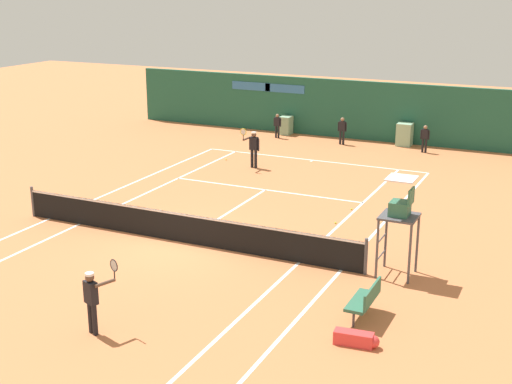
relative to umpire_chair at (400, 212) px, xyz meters
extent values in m
plane|color=#C67042|center=(-6.80, -0.34, -1.85)|extent=(80.00, 80.00, 0.00)
cube|color=white|center=(-6.80, 11.36, -1.85)|extent=(10.60, 0.10, 0.01)
cube|color=white|center=(-12.10, -0.34, -1.85)|extent=(0.10, 23.40, 0.01)
cube|color=white|center=(-10.80, -0.34, -1.85)|extent=(0.10, 23.40, 0.01)
cube|color=white|center=(-2.80, -0.34, -1.85)|extent=(0.10, 23.40, 0.01)
cube|color=white|center=(-1.50, -0.34, -1.85)|extent=(0.10, 23.40, 0.01)
cube|color=white|center=(-6.80, 6.06, -1.85)|extent=(8.00, 0.10, 0.01)
cube|color=white|center=(-6.80, 2.86, -1.85)|extent=(0.10, 6.40, 0.01)
cube|color=white|center=(-6.80, 11.21, -1.85)|extent=(0.10, 0.24, 0.01)
cylinder|color=#4C4C51|center=(-12.80, -0.34, -1.31)|extent=(0.10, 0.10, 1.07)
cylinder|color=#4C4C51|center=(-0.80, -0.34, -1.31)|extent=(0.10, 0.10, 1.07)
cube|color=black|center=(-6.80, -0.34, -1.37)|extent=(12.00, 0.03, 0.95)
cube|color=white|center=(-6.80, -0.34, -0.93)|extent=(12.00, 0.04, 0.06)
cube|color=#1E5642|center=(-6.80, 16.66, -0.33)|extent=(25.00, 0.24, 3.03)
cube|color=#2D6BA8|center=(-12.44, 16.52, 0.56)|extent=(2.29, 0.02, 0.44)
cube|color=#2D6BA8|center=(-10.43, 16.52, 0.54)|extent=(2.28, 0.02, 0.44)
cube|color=#8CB793|center=(-10.15, 16.11, -1.36)|extent=(0.56, 0.70, 0.98)
cube|color=#8CB793|center=(-3.73, 16.11, -1.28)|extent=(0.73, 0.70, 1.14)
cylinder|color=#47474C|center=(-0.46, -0.45, -1.00)|extent=(0.07, 0.07, 1.70)
cylinder|color=#47474C|center=(-0.46, 0.45, -1.00)|extent=(0.07, 0.07, 1.70)
cylinder|color=#47474C|center=(0.44, -0.45, -1.00)|extent=(0.07, 0.07, 1.70)
cylinder|color=#47474C|center=(0.44, 0.45, -1.00)|extent=(0.07, 0.07, 1.70)
cylinder|color=#47474C|center=(-0.46, 0.00, -1.34)|extent=(0.04, 0.81, 0.04)
cylinder|color=#47474C|center=(-0.46, 0.00, -0.83)|extent=(0.04, 0.81, 0.04)
cube|color=#47474C|center=(-0.01, 0.00, -0.12)|extent=(1.00, 1.00, 0.06)
cube|color=#2D664C|center=(-0.01, 0.00, 0.11)|extent=(0.52, 0.56, 0.40)
cube|color=#2D664C|center=(0.28, 0.00, 0.48)|extent=(0.06, 0.56, 0.45)
cube|color=white|center=(-0.01, 0.00, 0.96)|extent=(0.76, 0.80, 0.04)
cylinder|color=#38383D|center=(-0.14, -3.50, -1.66)|extent=(0.06, 0.06, 0.38)
cylinder|color=#38383D|center=(-0.14, -2.34, -1.66)|extent=(0.06, 0.06, 0.38)
cube|color=#2D664C|center=(-0.14, -2.92, -1.43)|extent=(0.48, 1.32, 0.08)
cube|color=#2D664C|center=(0.13, -2.92, -1.18)|extent=(0.06, 1.32, 0.42)
cube|color=#DB3838|center=(0.12, -4.31, -1.69)|extent=(0.92, 0.40, 0.32)
sphere|color=#DB3838|center=(0.57, -4.27, -1.69)|extent=(0.29, 0.29, 0.28)
cylinder|color=black|center=(-8.59, 8.98, -1.44)|extent=(0.13, 0.13, 0.81)
cylinder|color=black|center=(-8.77, 8.98, -1.44)|extent=(0.13, 0.13, 0.81)
cube|color=black|center=(-8.68, 8.98, -0.75)|extent=(0.37, 0.22, 0.57)
sphere|color=brown|center=(-8.68, 8.98, -0.36)|extent=(0.22, 0.22, 0.22)
cylinder|color=white|center=(-8.68, 8.98, -0.27)|extent=(0.21, 0.21, 0.06)
cylinder|color=black|center=(-8.46, 8.97, -0.79)|extent=(0.09, 0.09, 0.55)
cylinder|color=brown|center=(-8.92, 8.72, -0.52)|extent=(0.11, 0.55, 0.09)
cylinder|color=black|center=(-8.93, 8.44, -0.41)|extent=(0.03, 0.03, 0.22)
torus|color=yellow|center=(-8.93, 8.44, -0.16)|extent=(0.30, 0.04, 0.30)
cylinder|color=silver|center=(-8.93, 8.44, -0.16)|extent=(0.26, 0.02, 0.26)
cylinder|color=black|center=(-5.62, -6.35, -1.46)|extent=(0.13, 0.13, 0.77)
cylinder|color=black|center=(-5.45, -6.42, -1.46)|extent=(0.13, 0.13, 0.77)
cube|color=black|center=(-5.53, -6.38, -0.80)|extent=(0.39, 0.30, 0.54)
sphere|color=brown|center=(-5.53, -6.38, -0.43)|extent=(0.21, 0.21, 0.21)
cylinder|color=white|center=(-5.53, -6.38, -0.35)|extent=(0.20, 0.20, 0.06)
cylinder|color=black|center=(-5.74, -6.31, -0.84)|extent=(0.08, 0.08, 0.52)
cylinder|color=brown|center=(-5.24, -6.22, -0.58)|extent=(0.26, 0.52, 0.08)
cylinder|color=black|center=(-5.15, -5.97, -0.47)|extent=(0.03, 0.03, 0.22)
torus|color=black|center=(-5.15, -5.97, -0.22)|extent=(0.29, 0.13, 0.30)
cylinder|color=silver|center=(-5.15, -5.97, -0.22)|extent=(0.24, 0.10, 0.26)
cylinder|color=black|center=(-10.14, 15.07, -1.53)|extent=(0.10, 0.10, 0.64)
cylinder|color=black|center=(-10.28, 15.06, -1.53)|extent=(0.10, 0.10, 0.64)
cube|color=black|center=(-10.21, 15.06, -0.98)|extent=(0.29, 0.17, 0.45)
sphere|color=#8C664C|center=(-10.21, 15.06, -0.66)|extent=(0.18, 0.18, 0.18)
cylinder|color=black|center=(-10.03, 15.07, -1.01)|extent=(0.07, 0.07, 0.44)
cylinder|color=black|center=(-10.39, 15.06, -1.01)|extent=(0.07, 0.07, 0.44)
cylinder|color=black|center=(-2.43, 15.06, -1.51)|extent=(0.11, 0.11, 0.67)
cylinder|color=black|center=(-2.58, 15.06, -1.51)|extent=(0.11, 0.11, 0.67)
cube|color=black|center=(-2.51, 15.06, -0.94)|extent=(0.30, 0.17, 0.47)
sphere|color=#8C664C|center=(-2.51, 15.06, -0.61)|extent=(0.18, 0.18, 0.18)
cylinder|color=black|center=(-2.32, 15.06, -0.98)|extent=(0.07, 0.07, 0.45)
cylinder|color=black|center=(-2.69, 15.06, -0.98)|extent=(0.07, 0.07, 0.45)
cylinder|color=black|center=(-6.58, 15.07, -1.50)|extent=(0.11, 0.11, 0.69)
cylinder|color=black|center=(-6.73, 15.06, -1.50)|extent=(0.11, 0.11, 0.69)
cube|color=black|center=(-6.65, 15.06, -0.91)|extent=(0.33, 0.21, 0.49)
sphere|color=#8C664C|center=(-6.65, 15.06, -0.57)|extent=(0.19, 0.19, 0.19)
cylinder|color=black|center=(-6.46, 15.09, -0.94)|extent=(0.07, 0.07, 0.47)
cylinder|color=black|center=(-6.85, 15.04, -0.94)|extent=(0.07, 0.07, 0.47)
sphere|color=#CCE033|center=(-2.92, 5.06, -1.81)|extent=(0.07, 0.07, 0.07)
sphere|color=#CCE033|center=(-2.95, 3.38, -1.81)|extent=(0.07, 0.07, 0.07)
sphere|color=#CCE033|center=(-10.42, 9.64, -1.81)|extent=(0.07, 0.07, 0.07)
camera|label=1|loc=(4.17, -18.07, 6.02)|focal=49.14mm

